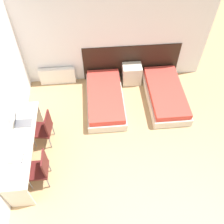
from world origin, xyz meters
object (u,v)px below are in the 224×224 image
(nightstand, at_px, (132,74))
(chair_near_laptop, at_px, (44,128))
(laptop, at_px, (21,122))
(chair_near_notebook, at_px, (40,168))
(bed_near_window, at_px, (105,99))
(bed_near_door, at_px, (165,95))

(nightstand, xyz_separation_m, chair_near_laptop, (-2.16, -1.76, 0.22))
(nightstand, xyz_separation_m, laptop, (-2.56, -1.81, 0.56))
(nightstand, relative_size, chair_near_laptop, 0.61)
(chair_near_notebook, height_order, laptop, laptop)
(chair_near_laptop, bearing_deg, laptop, -165.29)
(laptop, bearing_deg, bed_near_window, 29.77)
(bed_near_door, height_order, chair_near_notebook, chair_near_notebook)
(bed_near_window, distance_m, bed_near_door, 1.56)
(bed_near_door, height_order, nightstand, nightstand)
(bed_near_window, bearing_deg, chair_near_notebook, -125.03)
(bed_near_window, height_order, chair_near_laptop, chair_near_laptop)
(bed_near_window, bearing_deg, laptop, -148.88)
(nightstand, height_order, laptop, laptop)
(nightstand, bearing_deg, chair_near_laptop, -140.82)
(nightstand, bearing_deg, chair_near_notebook, -128.57)
(chair_near_notebook, bearing_deg, chair_near_laptop, 90.29)
(bed_near_window, bearing_deg, bed_near_door, 0.00)
(bed_near_window, height_order, laptop, laptop)
(bed_near_window, xyz_separation_m, chair_near_laptop, (-1.38, -1.02, 0.32))
(bed_near_window, xyz_separation_m, nightstand, (0.78, 0.74, 0.10))
(nightstand, distance_m, laptop, 3.19)
(chair_near_laptop, relative_size, laptop, 2.73)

